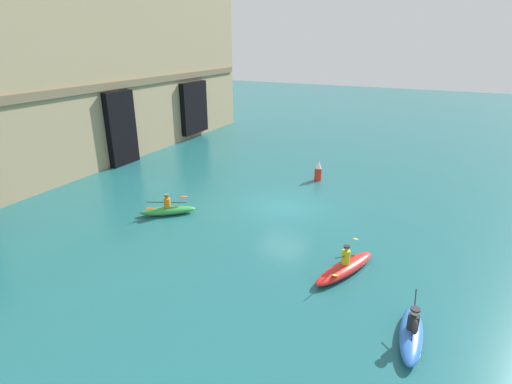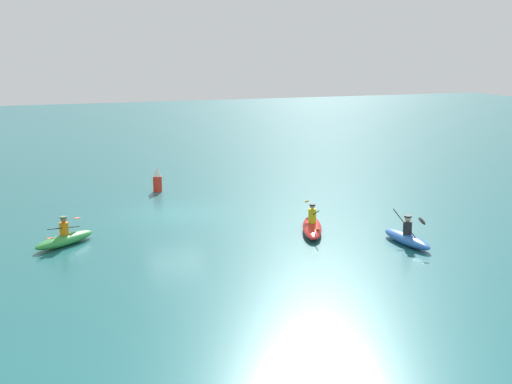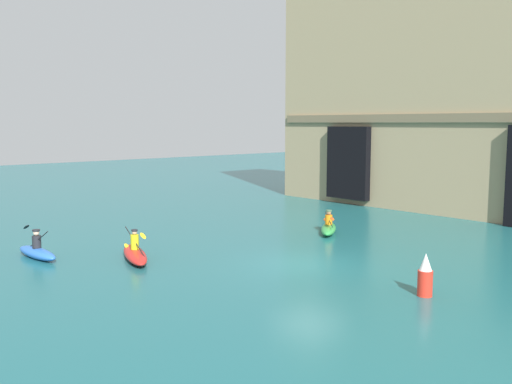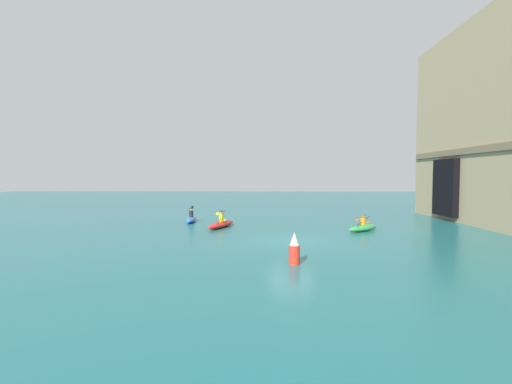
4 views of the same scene
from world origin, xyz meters
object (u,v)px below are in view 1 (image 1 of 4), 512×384
kayak_green (168,210)px  marker_buoy (318,171)px  kayak_blue (411,333)px  kayak_red (345,267)px

kayak_green → marker_buoy: marker_buoy is taller
kayak_green → kayak_blue: size_ratio=0.93×
kayak_green → marker_buoy: size_ratio=1.97×
kayak_green → kayak_red: 9.80m
kayak_blue → marker_buoy: marker_buoy is taller
kayak_red → marker_buoy: marker_buoy is taller
kayak_green → marker_buoy: (8.61, -5.39, 0.36)m
marker_buoy → kayak_blue: bearing=-151.3°
kayak_green → kayak_blue: kayak_blue is taller
marker_buoy → kayak_red: bearing=-156.9°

